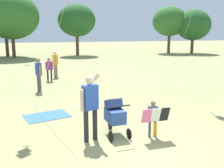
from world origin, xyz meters
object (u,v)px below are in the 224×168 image
Objects in this scene: stroller at (115,114)px; person_sitting_far at (39,72)px; person_kid_running at (55,62)px; child_with_butterfly_kite at (153,116)px; person_red_shirt at (49,67)px; picnic_blanket at (47,116)px; person_adult_flyer at (90,102)px.

person_sitting_far is (-1.99, 6.02, 0.33)m from stroller.
person_kid_running is (-0.98, 9.78, 0.33)m from stroller.
person_red_shirt reaches higher than child_with_butterfly_kite.
picnic_blanket is (-2.71, 2.60, -0.60)m from child_with_butterfly_kite.
person_red_shirt is (-1.40, 8.60, 0.17)m from stroller.
stroller reaches higher than picnic_blanket.
person_adult_flyer is 2.77m from picnic_blanket.
person_red_shirt is 0.93× the size of picnic_blanket.
child_with_butterfly_kite is 1.05m from stroller.
person_kid_running is at bearing 95.75° from stroller.
child_with_butterfly_kite is 9.37m from person_red_shirt.
person_adult_flyer is 1.27× the size of picnic_blanket.
person_adult_flyer is at bearing -163.75° from stroller.
person_kid_running is at bearing 84.13° from picnic_blanket.
person_red_shirt is 0.83× the size of person_sitting_far.
child_with_butterfly_kite is at bearing -65.68° from person_sitting_far.
picnic_blanket is (-1.77, 2.13, -0.60)m from stroller.
child_with_butterfly_kite is 0.93× the size of stroller.
person_adult_flyer is 0.87m from stroller.
person_red_shirt is at bearing 86.75° from picnic_blanket.
person_adult_flyer is at bearing -78.50° from person_sitting_far.
person_sitting_far is 3.90m from person_kid_running.
stroller is at bearing -80.73° from person_red_shirt.
child_with_butterfly_kite is 0.64× the size of person_sitting_far.
person_sitting_far reaches higher than child_with_butterfly_kite.
person_red_shirt is (-2.35, 9.07, 0.17)m from child_with_butterfly_kite.
person_adult_flyer is 6.36m from person_sitting_far.
child_with_butterfly_kite is at bearing -79.35° from person_kid_running.
person_sitting_far is at bearing 108.29° from stroller.
person_sitting_far reaches higher than picnic_blanket.
child_with_butterfly_kite is 3.81m from picnic_blanket.
stroller is at bearing -84.25° from person_kid_running.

